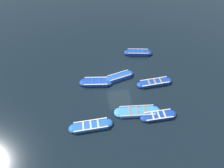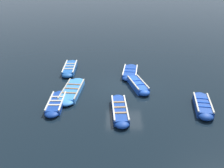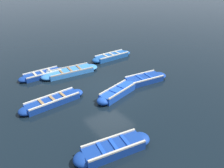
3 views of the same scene
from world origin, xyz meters
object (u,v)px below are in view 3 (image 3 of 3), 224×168
object	(u,v)px
boat_end_of_row	(53,101)
boat_mid_row	(43,74)
boat_outer_left	(112,56)
boat_alongside	(113,148)
boat_near_quay	(118,92)
boat_centre	(70,72)
boat_broadside	(144,79)

from	to	relation	value
boat_end_of_row	boat_mid_row	xyz separation A→B (m)	(-0.80, -3.63, -0.01)
boat_mid_row	boat_outer_left	bearing A→B (deg)	-178.96
boat_alongside	boat_mid_row	bearing A→B (deg)	-91.81
boat_outer_left	boat_near_quay	size ratio (longest dim) A/B	1.15
boat_outer_left	boat_centre	bearing A→B (deg)	10.74
boat_outer_left	boat_broadside	size ratio (longest dim) A/B	1.08
boat_mid_row	boat_centre	bearing A→B (deg)	158.47
boat_near_quay	boat_broadside	distance (m)	2.43
boat_centre	boat_mid_row	xyz separation A→B (m)	(1.69, -0.67, 0.00)
boat_mid_row	boat_broadside	bearing A→B (deg)	137.47
boat_broadside	boat_mid_row	size ratio (longest dim) A/B	1.06
boat_end_of_row	boat_alongside	distance (m)	4.70
boat_end_of_row	boat_alongside	bearing A→B (deg)	96.52
boat_outer_left	boat_centre	xyz separation A→B (m)	(4.06, 0.77, -0.02)
boat_outer_left	boat_broadside	distance (m)	4.70
boat_outer_left	boat_near_quay	world-z (taller)	boat_near_quay
boat_near_quay	boat_centre	world-z (taller)	boat_near_quay
boat_broadside	boat_mid_row	world-z (taller)	boat_broadside
boat_outer_left	boat_broadside	world-z (taller)	boat_broadside
boat_centre	boat_near_quay	bearing A→B (deg)	101.29
boat_end_of_row	boat_centre	world-z (taller)	boat_end_of_row
boat_broadside	boat_alongside	bearing A→B (deg)	36.08
boat_end_of_row	boat_centre	xyz separation A→B (m)	(-2.48, -2.97, -0.01)
boat_broadside	boat_end_of_row	bearing A→B (deg)	-8.83
boat_near_quay	boat_outer_left	bearing A→B (deg)	-122.71
boat_end_of_row	boat_outer_left	bearing A→B (deg)	-150.25
boat_alongside	boat_mid_row	size ratio (longest dim) A/B	1.03
boat_end_of_row	boat_broadside	distance (m)	5.80
boat_end_of_row	boat_broadside	world-z (taller)	boat_broadside
boat_outer_left	boat_near_quay	distance (m)	5.94
boat_broadside	boat_centre	size ratio (longest dim) A/B	0.82
boat_near_quay	boat_broadside	bearing A→B (deg)	-171.15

